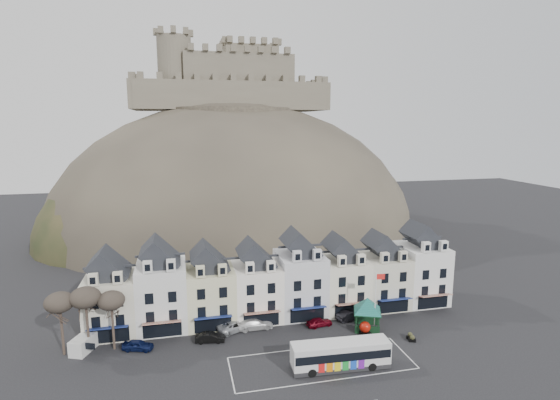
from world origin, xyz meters
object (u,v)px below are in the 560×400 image
at_px(flagpole, 376,298).
at_px(white_van, 85,343).
at_px(car_charcoal, 351,315).
at_px(bus, 340,354).
at_px(car_black, 210,337).
at_px(car_white, 255,324).
at_px(car_navy, 138,345).
at_px(bus_shelter, 368,305).
at_px(car_maroon, 319,322).
at_px(car_silver, 235,326).
at_px(red_buoy, 365,328).

height_order(flagpole, white_van, flagpole).
relative_size(flagpole, car_charcoal, 1.99).
xyz_separation_m(bus, car_black, (-14.64, 9.78, -1.18)).
distance_m(white_van, car_white, 22.20).
bearing_deg(car_navy, bus, -95.82).
bearing_deg(bus, car_navy, 160.72).
relative_size(bus, car_white, 2.26).
xyz_separation_m(white_van, car_black, (15.78, -1.54, -0.36)).
height_order(car_navy, car_charcoal, car_charcoal).
height_order(car_black, car_white, car_white).
distance_m(flagpole, car_white, 17.39).
distance_m(bus_shelter, car_black, 22.09).
xyz_separation_m(flagpole, car_charcoal, (-1.73, 4.58, -4.30)).
bearing_deg(bus_shelter, car_maroon, -179.15).
distance_m(bus_shelter, car_silver, 18.76).
distance_m(flagpole, car_silver, 19.94).
xyz_separation_m(car_silver, car_white, (2.69, -0.09, 0.04)).
height_order(red_buoy, car_maroon, red_buoy).
relative_size(bus_shelter, white_van, 1.43).
height_order(flagpole, car_navy, flagpole).
bearing_deg(car_black, car_charcoal, -76.01).
xyz_separation_m(bus_shelter, white_van, (-37.62, 2.87, -2.65)).
bearing_deg(red_buoy, flagpole, 9.55).
distance_m(white_van, car_silver, 19.51).
xyz_separation_m(car_white, car_charcoal, (14.40, -0.32, -0.03)).
relative_size(red_buoy, car_charcoal, 0.43).
height_order(red_buoy, car_silver, red_buoy).
bearing_deg(car_navy, bus_shelter, -75.97).
height_order(bus_shelter, car_white, bus_shelter).
bearing_deg(car_maroon, flagpole, -125.60).
relative_size(bus_shelter, car_maroon, 1.84).
bearing_deg(car_maroon, car_charcoal, -87.35).
height_order(bus, car_navy, bus).
height_order(car_silver, car_white, car_white).
bearing_deg(car_maroon, car_black, 85.66).
height_order(bus, car_maroon, bus).
xyz_separation_m(bus_shelter, car_silver, (-18.13, 3.83, -2.93)).
bearing_deg(bus_shelter, red_buoy, -100.95).
relative_size(car_black, car_silver, 0.77).
height_order(bus, car_silver, bus).
distance_m(car_navy, car_silver, 13.15).
relative_size(car_black, car_charcoal, 0.89).
relative_size(bus_shelter, flagpole, 0.78).
distance_m(car_silver, car_maroon, 11.98).
xyz_separation_m(bus, car_charcoal, (6.16, 11.87, -1.10)).
bearing_deg(bus_shelter, car_charcoal, 128.89).
relative_size(car_white, car_maroon, 1.40).
xyz_separation_m(car_maroon, car_charcoal, (5.20, 1.01, 0.09)).
distance_m(bus, car_white, 14.75).
height_order(bus_shelter, car_navy, bus_shelter).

